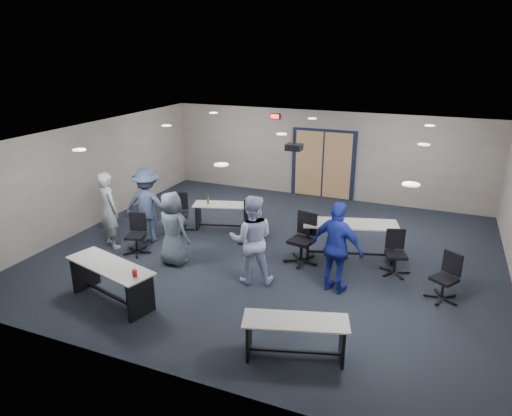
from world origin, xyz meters
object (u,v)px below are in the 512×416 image
at_px(person_plaid, 173,229).
at_px(chair_loose_left, 136,235).
at_px(table_front_left, 111,276).
at_px(chair_back_a, 180,213).
at_px(chair_back_d, 396,253).
at_px(chair_back_b, 251,223).
at_px(table_front_right, 295,332).
at_px(chair_back_c, 302,239).
at_px(person_lightblue, 252,240).
at_px(table_back_right, 350,234).
at_px(person_navy, 337,248).
at_px(chair_loose_right, 444,278).
at_px(person_gray, 109,210).
at_px(person_back, 148,205).
at_px(table_back_left, 226,212).

bearing_deg(person_plaid, chair_loose_left, 8.72).
distance_m(table_front_left, person_plaid, 1.86).
bearing_deg(chair_back_a, chair_back_d, -29.25).
xyz_separation_m(chair_back_a, chair_back_b, (1.97, 0.04, 0.01)).
xyz_separation_m(table_front_right, chair_back_c, (-0.87, 3.16, 0.11)).
bearing_deg(person_lightblue, table_front_left, 18.56).
distance_m(table_back_right, person_navy, 1.61).
bearing_deg(table_front_left, table_back_right, 58.80).
height_order(chair_back_c, chair_back_d, chair_back_c).
bearing_deg(chair_loose_right, person_gray, -143.78).
bearing_deg(table_front_left, chair_loose_left, 129.38).
relative_size(table_back_right, chair_loose_right, 2.37).
xyz_separation_m(person_plaid, person_navy, (3.54, 0.15, 0.10)).
xyz_separation_m(table_front_right, person_back, (-4.66, 2.90, 0.47)).
bearing_deg(chair_back_a, table_back_right, -24.82).
bearing_deg(chair_loose_left, chair_back_d, -3.44).
relative_size(table_front_left, chair_back_a, 2.00).
relative_size(table_back_left, chair_loose_left, 1.90).
xyz_separation_m(chair_back_a, person_navy, (4.39, -1.49, 0.42)).
distance_m(table_front_right, person_lightblue, 2.54).
relative_size(person_lightblue, person_back, 1.00).
xyz_separation_m(chair_loose_right, person_navy, (-1.95, -0.45, 0.46)).
bearing_deg(chair_back_c, person_navy, -32.49).
bearing_deg(table_back_left, chair_back_d, -28.43).
height_order(person_gray, person_navy, same).
bearing_deg(chair_back_c, chair_back_b, 169.38).
bearing_deg(person_gray, table_back_right, -138.85).
bearing_deg(chair_back_b, person_lightblue, -82.41).
distance_m(table_back_right, chair_loose_left, 4.84).
bearing_deg(chair_back_d, table_back_left, 149.64).
bearing_deg(person_gray, table_front_left, 154.55).
height_order(table_back_right, person_lightblue, person_lightblue).
bearing_deg(table_back_left, chair_loose_right, -33.80).
bearing_deg(person_back, chair_back_a, -126.77).
height_order(table_front_right, person_gray, person_gray).
relative_size(chair_back_a, person_gray, 0.54).
distance_m(chair_back_c, chair_loose_left, 3.78).
bearing_deg(chair_back_a, person_navy, -44.70).
height_order(table_back_left, chair_back_d, chair_back_d).
bearing_deg(table_front_right, person_back, 131.18).
height_order(chair_loose_left, person_gray, person_gray).
xyz_separation_m(person_plaid, person_back, (-1.22, 0.83, 0.10)).
distance_m(table_front_left, chair_back_b, 3.75).
height_order(person_lightblue, person_back, same).
bearing_deg(person_back, table_front_right, 135.95).
distance_m(table_front_left, chair_back_c, 4.02).
relative_size(table_front_left, chair_loose_left, 2.14).
relative_size(person_navy, person_back, 1.00).
bearing_deg(table_front_left, person_lightblue, 54.33).
xyz_separation_m(chair_back_b, chair_loose_right, (4.36, -1.08, -0.04)).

